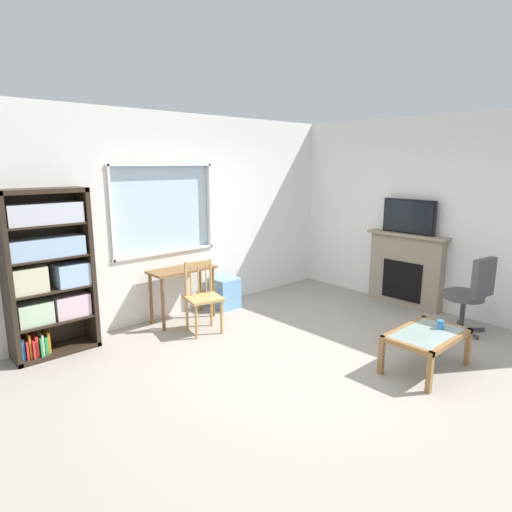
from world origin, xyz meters
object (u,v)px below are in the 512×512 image
at_px(coffee_table, 427,338).
at_px(office_chair, 471,291).
at_px(bookshelf, 48,269).
at_px(sippy_cup, 440,324).
at_px(plastic_drawer_unit, 224,293).
at_px(desk_under_window, 182,278).
at_px(fireplace, 406,269).
at_px(wooden_chair, 203,296).
at_px(tv, 409,216).

bearing_deg(coffee_table, office_chair, 4.70).
distance_m(bookshelf, sippy_cup, 4.29).
bearing_deg(plastic_drawer_unit, sippy_cup, -80.76).
bearing_deg(plastic_drawer_unit, desk_under_window, -176.19).
height_order(plastic_drawer_unit, office_chair, office_chair).
bearing_deg(desk_under_window, bookshelf, 176.34).
distance_m(coffee_table, sippy_cup, 0.24).
bearing_deg(desk_under_window, coffee_table, -70.60).
distance_m(office_chair, sippy_cup, 1.16).
bearing_deg(fireplace, wooden_chair, 157.70).
relative_size(fireplace, sippy_cup, 13.64).
xyz_separation_m(bookshelf, coffee_table, (2.71, -3.07, -0.63)).
bearing_deg(wooden_chair, office_chair, -43.88).
distance_m(fireplace, office_chair, 1.24).
bearing_deg(desk_under_window, sippy_cup, -67.42).
height_order(bookshelf, coffee_table, bookshelf).
xyz_separation_m(office_chair, coffee_table, (-1.35, -0.11, -0.21)).
bearing_deg(wooden_chair, bookshelf, 159.09).
bearing_deg(office_chair, fireplace, 67.83).
relative_size(plastic_drawer_unit, fireplace, 0.37).
height_order(tv, coffee_table, tv).
bearing_deg(tv, wooden_chair, 157.58).
distance_m(desk_under_window, sippy_cup, 3.25).
relative_size(tv, coffee_table, 0.89).
bearing_deg(wooden_chair, sippy_cup, -62.68).
distance_m(wooden_chair, coffee_table, 2.68).
xyz_separation_m(fireplace, sippy_cup, (-1.61, -1.30, -0.10)).
bearing_deg(plastic_drawer_unit, office_chair, -60.51).
bearing_deg(wooden_chair, desk_under_window, 85.93).
distance_m(bookshelf, wooden_chair, 1.82).
height_order(plastic_drawer_unit, coffee_table, plastic_drawer_unit).
height_order(fireplace, tv, tv).
bearing_deg(sippy_cup, tv, 39.18).
height_order(desk_under_window, office_chair, office_chair).
relative_size(office_chair, coffee_table, 1.10).
relative_size(wooden_chair, tv, 1.12).
xyz_separation_m(wooden_chair, plastic_drawer_unit, (0.79, 0.56, -0.24)).
bearing_deg(coffee_table, desk_under_window, 109.40).
height_order(wooden_chair, office_chair, office_chair).
bearing_deg(bookshelf, plastic_drawer_unit, -1.34).
bearing_deg(plastic_drawer_unit, tv, -39.98).
xyz_separation_m(tv, sippy_cup, (-1.59, -1.30, -0.90)).
bearing_deg(tv, desk_under_window, 149.07).
bearing_deg(sippy_cup, bookshelf, 133.13).
bearing_deg(desk_under_window, wooden_chair, -94.07).
bearing_deg(wooden_chair, coffee_table, -66.19).
xyz_separation_m(office_chair, sippy_cup, (-1.14, -0.15, -0.10)).
bearing_deg(tv, coffee_table, -145.01).
xyz_separation_m(bookshelf, fireplace, (4.52, -1.81, -0.43)).
bearing_deg(wooden_chair, tv, -22.42).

